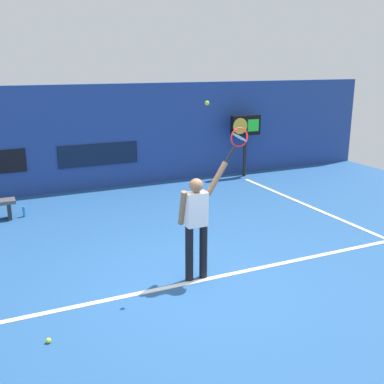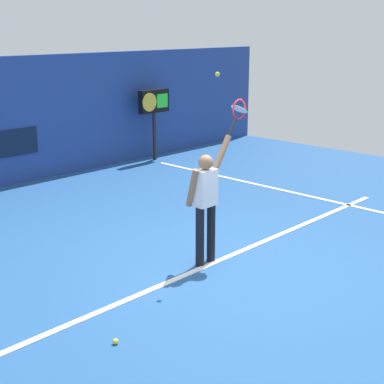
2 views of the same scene
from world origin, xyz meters
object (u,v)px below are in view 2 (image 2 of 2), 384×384
Objects in this scene: tennis_racket at (238,111)px; spare_ball at (115,341)px; tennis_player at (206,200)px; scoreboard_clock at (154,105)px; tennis_ball at (217,74)px.

tennis_racket is 8.86× the size of spare_ball.
tennis_player is at bearing 19.11° from spare_ball.
spare_ball is at bearing -135.71° from scoreboard_clock.
spare_ball is at bearing -163.66° from tennis_ball.
tennis_racket is at bearing 8.77° from tennis_ball.
tennis_racket is (0.72, -0.00, 1.24)m from tennis_player.
tennis_racket is at bearing 14.95° from spare_ball.
scoreboard_clock is (4.37, 5.81, 0.47)m from tennis_player.
tennis_player is at bearing 140.47° from tennis_ball.
tennis_ball is 0.04× the size of scoreboard_clock.
scoreboard_clock reaches higher than spare_ball.
tennis_racket is 0.84m from tennis_ball.
tennis_ball is 3.88m from spare_ball.
scoreboard_clock is at bearing 44.29° from spare_ball.
scoreboard_clock is (3.65, 5.82, -0.77)m from tennis_racket.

